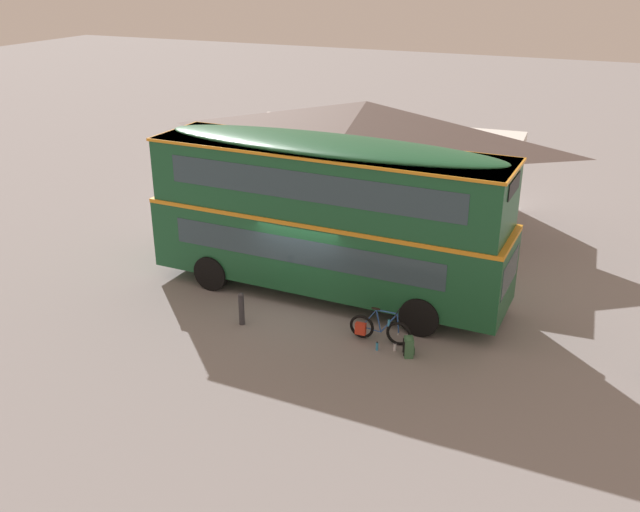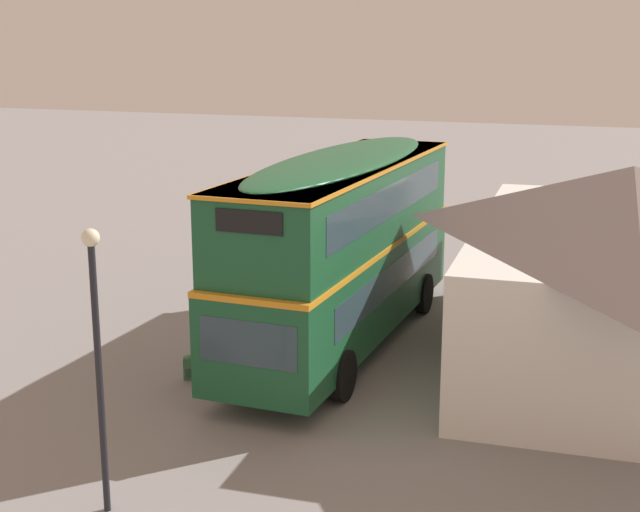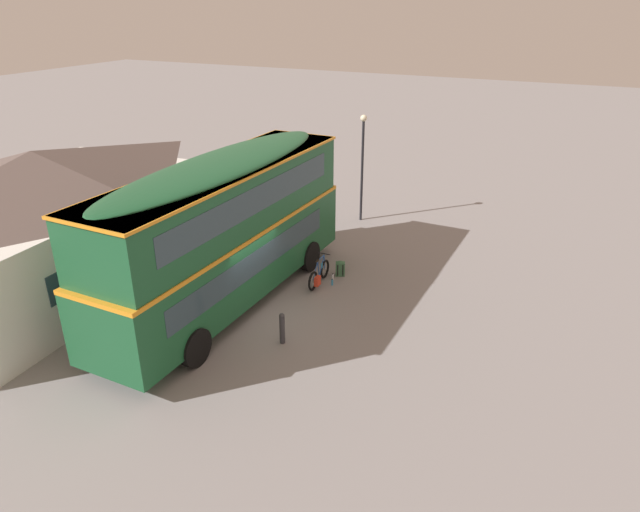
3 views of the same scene
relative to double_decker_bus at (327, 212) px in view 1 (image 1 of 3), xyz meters
name	(u,v)px [view 1 (image 1 of 3)]	position (x,y,z in m)	size (l,w,h in m)	color
ground_plane	(303,304)	(-0.36, -0.91, -2.65)	(120.00, 120.00, 0.00)	gray
double_decker_bus	(327,212)	(0.00, 0.00, 0.00)	(10.75, 2.85, 4.79)	black
touring_bicycle	(378,329)	(2.36, -2.07, -2.28)	(1.70, 0.49, 0.97)	black
backpack_on_ground	(409,346)	(3.34, -2.45, -2.36)	(0.35, 0.39, 0.56)	#386642
water_bottle_clear_plastic	(395,347)	(2.94, -2.34, -2.54)	(0.08, 0.08, 0.22)	silver
water_bottle_blue_sports	(377,346)	(2.51, -2.51, -2.53)	(0.07, 0.07, 0.24)	#338CBF
pub_building	(365,162)	(-1.23, 6.49, -0.29)	(11.76, 7.77, 4.61)	silver
kerb_bollard	(241,308)	(-1.39, -2.69, -2.15)	(0.16, 0.16, 0.97)	#333338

